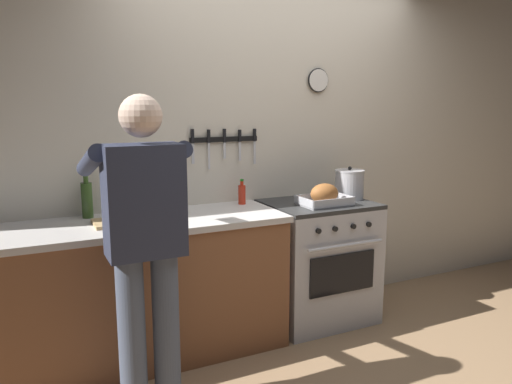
{
  "coord_description": "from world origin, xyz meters",
  "views": [
    {
      "loc": [
        -1.76,
        -2.0,
        1.61
      ],
      "look_at": [
        -0.36,
        0.85,
        1.04
      ],
      "focal_mm": 34.64,
      "sensor_mm": 36.0,
      "label": 1
    }
  ],
  "objects": [
    {
      "name": "wall_back",
      "position": [
        0.0,
        1.35,
        1.3
      ],
      "size": [
        6.0,
        0.13,
        2.6
      ],
      "color": "beige",
      "rests_on": "ground"
    },
    {
      "name": "stove",
      "position": [
        0.22,
        0.99,
        0.45
      ],
      "size": [
        0.76,
        0.67,
        0.9
      ],
      "color": "#BCBCC1",
      "rests_on": "ground"
    },
    {
      "name": "roasting_pan",
      "position": [
        0.19,
        0.88,
        0.97
      ],
      "size": [
        0.35,
        0.26,
        0.16
      ],
      "color": "#B7B7BC",
      "rests_on": "stove"
    },
    {
      "name": "stock_pot",
      "position": [
        0.5,
        1.01,
        1.01
      ],
      "size": [
        0.22,
        0.22,
        0.25
      ],
      "color": "#B7B7BC",
      "rests_on": "stove"
    },
    {
      "name": "person_cook",
      "position": [
        -1.2,
        0.41,
        0.95
      ],
      "size": [
        0.51,
        0.63,
        1.66
      ],
      "rotation": [
        0.0,
        0.0,
        1.64
      ],
      "color": "#4C566B",
      "rests_on": "ground"
    },
    {
      "name": "bottle_hot_sauce",
      "position": [
        -0.32,
        1.17,
        0.97
      ],
      "size": [
        0.05,
        0.05,
        0.18
      ],
      "color": "red",
      "rests_on": "counter_block"
    },
    {
      "name": "bottle_dish_soap",
      "position": [
        -1.06,
        1.17,
        1.0
      ],
      "size": [
        0.08,
        0.08,
        0.23
      ],
      "color": "#338CCC",
      "rests_on": "counter_block"
    },
    {
      "name": "bottle_olive_oil",
      "position": [
        -1.38,
        1.21,
        1.02
      ],
      "size": [
        0.07,
        0.07,
        0.29
      ],
      "color": "#385623",
      "rests_on": "counter_block"
    },
    {
      "name": "cutting_board",
      "position": [
        -1.2,
        0.96,
        0.91
      ],
      "size": [
        0.36,
        0.24,
        0.02
      ],
      "primitive_type": "cube",
      "color": "tan",
      "rests_on": "counter_block"
    },
    {
      "name": "counter_block",
      "position": [
        -1.2,
        0.99,
        0.45
      ],
      "size": [
        2.03,
        0.65,
        0.9
      ],
      "color": "brown",
      "rests_on": "ground"
    }
  ]
}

